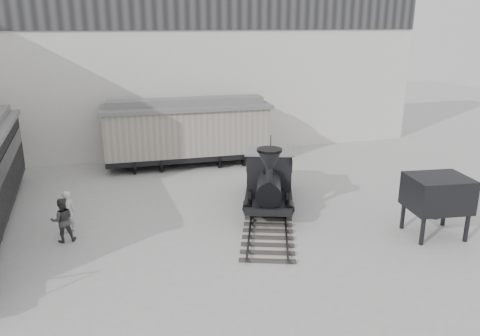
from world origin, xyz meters
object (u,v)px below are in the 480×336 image
object	(u,v)px
locomotive	(269,183)
boxcar	(187,131)
coal_hopper	(437,197)
visitor_a	(67,212)
visitor_b	(62,220)

from	to	relation	value
locomotive	boxcar	size ratio (longest dim) A/B	0.96
locomotive	coal_hopper	bearing A→B (deg)	-20.37
visitor_a	coal_hopper	size ratio (longest dim) A/B	0.71
visitor_b	coal_hopper	size ratio (longest dim) A/B	0.72
locomotive	visitor_b	bearing A→B (deg)	-153.28
boxcar	visitor_a	size ratio (longest dim) A/B	5.61
locomotive	visitor_a	xyz separation A→B (m)	(-8.96, -0.06, -0.35)
visitor_a	coal_hopper	world-z (taller)	coal_hopper
visitor_a	coal_hopper	bearing A→B (deg)	134.66
locomotive	visitor_a	bearing A→B (deg)	-158.62
coal_hopper	visitor_b	bearing A→B (deg)	173.13
boxcar	visitor_a	bearing A→B (deg)	-126.25
visitor_a	visitor_b	world-z (taller)	visitor_b
visitor_b	visitor_a	bearing A→B (deg)	-105.92
visitor_a	locomotive	bearing A→B (deg)	153.26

